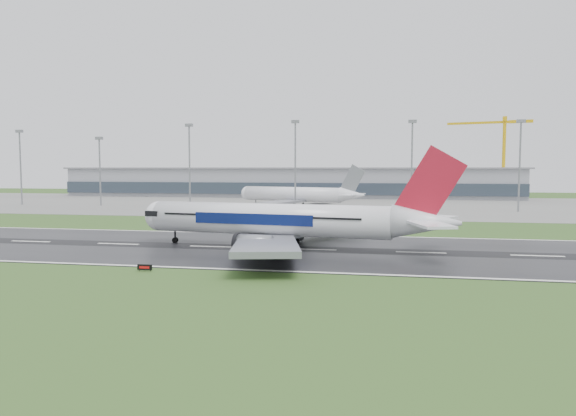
# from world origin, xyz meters

# --- Properties ---
(ground) EXTENTS (520.00, 520.00, 0.00)m
(ground) POSITION_xyz_m (0.00, 0.00, 0.00)
(ground) COLOR #2A4B1B
(ground) RESTS_ON ground
(runway) EXTENTS (400.00, 45.00, 0.10)m
(runway) POSITION_xyz_m (0.00, 0.00, 0.05)
(runway) COLOR black
(runway) RESTS_ON ground
(apron) EXTENTS (400.00, 130.00, 0.08)m
(apron) POSITION_xyz_m (0.00, 125.00, 0.04)
(apron) COLOR slate
(apron) RESTS_ON ground
(terminal) EXTENTS (240.00, 36.00, 15.00)m
(terminal) POSITION_xyz_m (0.00, 185.00, 7.50)
(terminal) COLOR gray
(terminal) RESTS_ON ground
(main_airliner) EXTENTS (70.25, 67.68, 18.56)m
(main_airliner) POSITION_xyz_m (35.44, 0.52, 9.38)
(main_airliner) COLOR white
(main_airliner) RESTS_ON runway
(parked_airliner) EXTENTS (68.29, 65.84, 16.16)m
(parked_airliner) POSITION_xyz_m (18.95, 107.99, 8.16)
(parked_airliner) COLOR white
(parked_airliner) RESTS_ON apron
(tower_crane) EXTENTS (42.52, 13.12, 42.87)m
(tower_crane) POSITION_xyz_m (115.00, 200.00, 21.43)
(tower_crane) COLOR gold
(tower_crane) RESTS_ON ground
(runway_sign) EXTENTS (2.27, 0.96, 1.04)m
(runway_sign) POSITION_xyz_m (17.90, -25.19, 0.52)
(runway_sign) COLOR black
(runway_sign) RESTS_ON ground
(floodmast_0) EXTENTS (0.64, 0.64, 30.31)m
(floodmast_0) POSITION_xyz_m (-98.03, 100.00, 15.16)
(floodmast_0) COLOR gray
(floodmast_0) RESTS_ON ground
(floodmast_1) EXTENTS (0.64, 0.64, 27.03)m
(floodmast_1) POSITION_xyz_m (-61.65, 100.00, 13.51)
(floodmast_1) COLOR gray
(floodmast_1) RESTS_ON ground
(floodmast_2) EXTENTS (0.64, 0.64, 31.73)m
(floodmast_2) POSITION_xyz_m (-22.97, 100.00, 15.86)
(floodmast_2) COLOR gray
(floodmast_2) RESTS_ON ground
(floodmast_3) EXTENTS (0.64, 0.64, 32.43)m
(floodmast_3) POSITION_xyz_m (19.44, 100.00, 16.22)
(floodmast_3) COLOR gray
(floodmast_3) RESTS_ON ground
(floodmast_4) EXTENTS (0.64, 0.64, 31.82)m
(floodmast_4) POSITION_xyz_m (62.69, 100.00, 15.91)
(floodmast_4) COLOR gray
(floodmast_4) RESTS_ON ground
(floodmast_5) EXTENTS (0.64, 0.64, 31.32)m
(floodmast_5) POSITION_xyz_m (99.83, 100.00, 15.66)
(floodmast_5) COLOR gray
(floodmast_5) RESTS_ON ground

